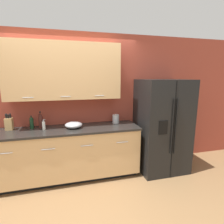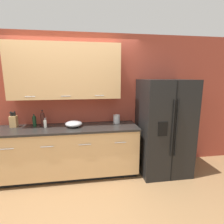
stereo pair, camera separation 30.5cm
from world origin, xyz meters
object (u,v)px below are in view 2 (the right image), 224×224
knife_block (14,121)px  mixing_bowl (74,124)px  wine_bottle (43,119)px  refrigerator (164,127)px  soap_dispenser (45,124)px  steel_canister (117,119)px  oil_bottle (34,121)px

knife_block → mixing_bowl: bearing=-8.2°
wine_bottle → mixing_bowl: bearing=-13.0°
refrigerator → knife_block: bearing=174.9°
soap_dispenser → mixing_bowl: (0.49, -0.03, -0.02)m
steel_canister → soap_dispenser: bearing=-175.5°
refrigerator → soap_dispenser: (-2.15, 0.12, 0.12)m
oil_bottle → mixing_bowl: oil_bottle is taller
soap_dispenser → steel_canister: size_ratio=0.97×
wine_bottle → mixing_bowl: wine_bottle is taller
refrigerator → wine_bottle: (-2.21, 0.22, 0.19)m
wine_bottle → soap_dispenser: (0.06, -0.10, -0.06)m
wine_bottle → steel_canister: 1.35m
knife_block → wine_bottle: size_ratio=0.96×
knife_block → wine_bottle: bearing=-2.7°
refrigerator → knife_block: 2.73m
wine_bottle → oil_bottle: size_ratio=1.31×
refrigerator → knife_block: (-2.71, 0.24, 0.16)m
refrigerator → oil_bottle: 2.38m
steel_canister → refrigerator: bearing=-14.2°
knife_block → oil_bottle: size_ratio=1.25×
mixing_bowl → oil_bottle: bearing=169.0°
steel_canister → knife_block: bearing=179.3°
wine_bottle → knife_block: bearing=177.3°
mixing_bowl → knife_block: bearing=171.8°
knife_block → mixing_bowl: size_ratio=0.96×
wine_bottle → steel_canister: (1.35, 0.00, -0.05)m
soap_dispenser → oil_bottle: size_ratio=0.77×
knife_block → oil_bottle: knife_block is taller
oil_bottle → mixing_bowl: size_ratio=0.76×
refrigerator → wine_bottle: 2.23m
knife_block → soap_dispenser: size_ratio=1.63×
mixing_bowl → soap_dispenser: bearing=176.7°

